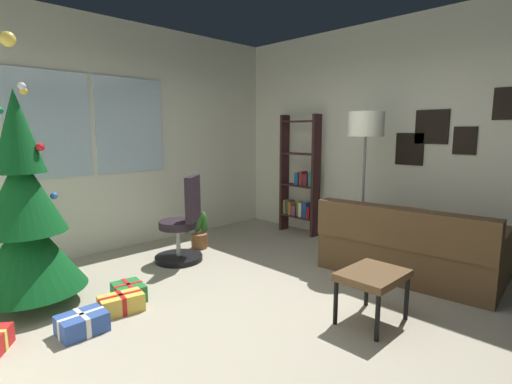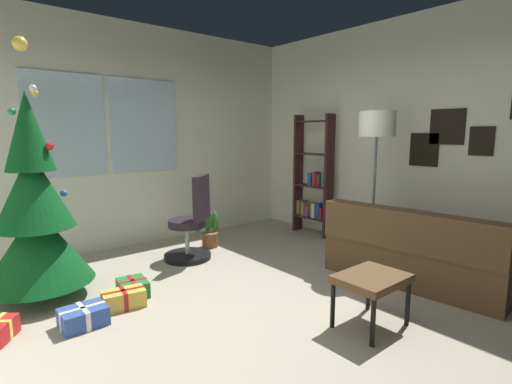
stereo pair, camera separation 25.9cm
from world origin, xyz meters
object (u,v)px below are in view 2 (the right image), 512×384
at_px(couch, 436,253).
at_px(potted_plant, 209,231).
at_px(footstool, 372,282).
at_px(holiday_tree, 35,216).
at_px(bookshelf, 313,183).
at_px(floor_lamp, 377,133).
at_px(gift_box_gold, 124,299).
at_px(gift_box_blue, 83,317).
at_px(office_chair, 192,227).
at_px(gift_box_green, 133,288).

relative_size(couch, potted_plant, 3.58).
distance_m(footstool, potted_plant, 2.64).
xyz_separation_m(holiday_tree, bookshelf, (3.62, -0.06, -0.01)).
bearing_deg(floor_lamp, holiday_tree, 157.47).
bearing_deg(bookshelf, couch, -100.49).
xyz_separation_m(gift_box_gold, potted_plant, (1.57, 1.05, 0.14)).
bearing_deg(bookshelf, footstool, -128.92).
distance_m(footstool, holiday_tree, 2.94).
bearing_deg(gift_box_blue, footstool, -39.99).
xyz_separation_m(office_chair, bookshelf, (1.99, -0.14, 0.37)).
xyz_separation_m(holiday_tree, gift_box_gold, (0.50, -0.66, -0.70)).
relative_size(gift_box_blue, office_chair, 0.34).
bearing_deg(holiday_tree, floor_lamp, -22.53).
relative_size(footstool, bookshelf, 0.31).
distance_m(couch, potted_plant, 2.75).
xyz_separation_m(office_chair, floor_lamp, (1.60, -1.42, 1.12)).
relative_size(couch, footstool, 3.35).
height_order(gift_box_green, gift_box_blue, gift_box_blue).
distance_m(gift_box_green, gift_box_gold, 0.25).
bearing_deg(couch, footstool, -174.18).
relative_size(couch, gift_box_gold, 4.74).
bearing_deg(floor_lamp, gift_box_gold, 166.06).
distance_m(holiday_tree, potted_plant, 2.19).
bearing_deg(holiday_tree, bookshelf, -0.97).
height_order(gift_box_gold, gift_box_blue, gift_box_gold).
relative_size(footstool, floor_lamp, 0.31).
distance_m(gift_box_green, potted_plant, 1.66).
relative_size(footstool, holiday_tree, 0.23).
height_order(couch, office_chair, office_chair).
bearing_deg(holiday_tree, footstool, -50.05).
height_order(couch, floor_lamp, floor_lamp).
bearing_deg(potted_plant, footstool, -94.49).
bearing_deg(gift_box_blue, bookshelf, 11.63).
xyz_separation_m(couch, gift_box_green, (-2.58, 1.62, -0.20)).
bearing_deg(floor_lamp, gift_box_blue, 169.73).
distance_m(holiday_tree, gift_box_green, 1.08).
relative_size(couch, holiday_tree, 0.78).
xyz_separation_m(gift_box_gold, floor_lamp, (2.72, -0.68, 1.43)).
relative_size(footstool, gift_box_gold, 1.42).
distance_m(office_chair, potted_plant, 0.57).
bearing_deg(office_chair, holiday_tree, -177.15).
distance_m(footstool, office_chair, 2.32).
xyz_separation_m(footstool, bookshelf, (1.75, 2.17, 0.40)).
bearing_deg(potted_plant, floor_lamp, -56.35).
relative_size(gift_box_blue, potted_plant, 0.68).
height_order(bookshelf, floor_lamp, bookshelf).
relative_size(couch, gift_box_blue, 5.25).
bearing_deg(gift_box_green, footstool, -55.55).
bearing_deg(footstool, holiday_tree, 129.95).
relative_size(holiday_tree, office_chair, 2.27).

